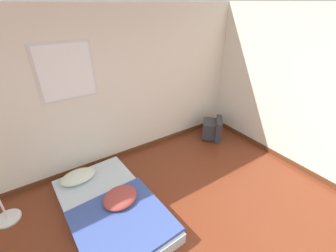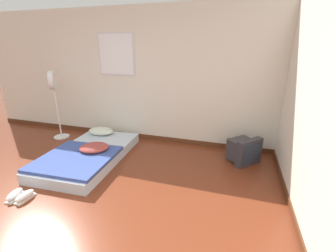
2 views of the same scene
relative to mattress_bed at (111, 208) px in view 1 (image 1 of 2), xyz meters
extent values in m
cube|color=silver|center=(0.49, 1.21, 1.18)|extent=(7.68, 0.06, 2.60)
cube|color=#562D19|center=(0.49, 1.17, -0.07)|extent=(7.68, 0.02, 0.09)
cube|color=silver|center=(0.01, 1.17, 1.61)|extent=(0.79, 0.01, 0.83)
cube|color=white|center=(0.01, 1.17, 1.61)|extent=(0.72, 0.01, 0.76)
cube|color=silver|center=(0.00, 0.01, -0.03)|extent=(1.19, 1.98, 0.17)
ellipsoid|color=silver|center=(-0.23, 0.74, 0.12)|extent=(0.54, 0.37, 0.14)
cube|color=#384C93|center=(0.02, -0.35, 0.08)|extent=(1.17, 1.17, 0.05)
ellipsoid|color=#993D38|center=(0.14, -0.03, 0.14)|extent=(0.61, 0.57, 0.11)
cube|color=#333338|center=(2.51, 0.76, 0.09)|extent=(0.47, 0.48, 0.36)
cube|color=#333338|center=(2.65, 0.62, 0.11)|extent=(0.42, 0.43, 0.45)
cube|color=#283342|center=(2.69, 0.58, 0.12)|extent=(0.28, 0.29, 0.32)
cylinder|color=silver|center=(-1.21, 0.70, -0.10)|extent=(0.32, 0.32, 0.02)
camera|label=1|loc=(-0.53, -2.22, 2.49)|focal=24.00mm
camera|label=2|loc=(2.37, -2.97, 1.75)|focal=24.00mm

